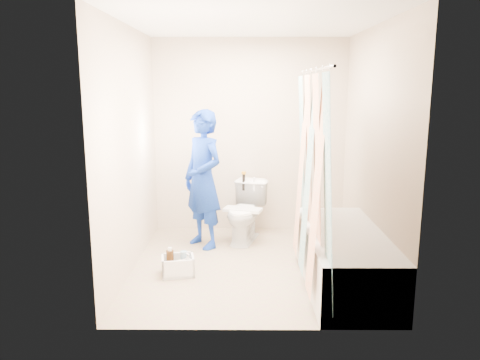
{
  "coord_description": "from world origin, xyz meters",
  "views": [
    {
      "loc": [
        -0.09,
        -4.56,
        1.82
      ],
      "look_at": [
        -0.12,
        0.25,
        0.85
      ],
      "focal_mm": 35.0,
      "sensor_mm": 36.0,
      "label": 1
    }
  ],
  "objects_px": {
    "toilet": "(245,212)",
    "cleaning_caddy": "(179,266)",
    "plumber": "(203,179)",
    "bathtub": "(343,256)"
  },
  "relations": [
    {
      "from": "toilet",
      "to": "bathtub",
      "type": "bearing_deg",
      "value": -37.1
    },
    {
      "from": "plumber",
      "to": "cleaning_caddy",
      "type": "bearing_deg",
      "value": -53.41
    },
    {
      "from": "bathtub",
      "to": "toilet",
      "type": "xyz_separation_m",
      "value": [
        -0.91,
        1.22,
        0.08
      ]
    },
    {
      "from": "toilet",
      "to": "plumber",
      "type": "bearing_deg",
      "value": -143.35
    },
    {
      "from": "plumber",
      "to": "cleaning_caddy",
      "type": "height_order",
      "value": "plumber"
    },
    {
      "from": "plumber",
      "to": "cleaning_caddy",
      "type": "relative_size",
      "value": 4.46
    },
    {
      "from": "toilet",
      "to": "cleaning_caddy",
      "type": "relative_size",
      "value": 2.01
    },
    {
      "from": "bathtub",
      "to": "plumber",
      "type": "relative_size",
      "value": 1.12
    },
    {
      "from": "bathtub",
      "to": "plumber",
      "type": "distance_m",
      "value": 1.81
    },
    {
      "from": "toilet",
      "to": "cleaning_caddy",
      "type": "height_order",
      "value": "toilet"
    }
  ]
}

